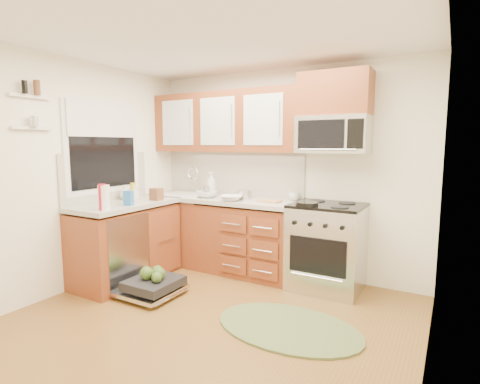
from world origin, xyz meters
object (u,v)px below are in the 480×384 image
Objects in this scene: microwave at (333,135)px; bowl_a at (231,198)px; range at (327,247)px; dishwasher at (151,286)px; paper_towel_roll at (104,197)px; skillet at (307,204)px; cutting_board at (270,201)px; cup at (294,196)px; rug at (288,327)px; bowl_b at (207,194)px; sink at (186,204)px; upper_cabinets at (225,122)px; stock_pot at (245,195)px.

bowl_a is at bearing -164.99° from microwave.
bowl_a is (-1.12, -0.18, 0.48)m from range.
dishwasher is at bearing -113.91° from bowl_a.
skillet is at bearing 31.85° from paper_towel_roll.
skillet is 0.93× the size of cutting_board.
bowl_a is at bearing -147.95° from cup.
rug is 1.55m from cutting_board.
dishwasher is at bearing -177.88° from rug.
rug is 5.03× the size of bowl_b.
skillet is at bearing -112.00° from microwave.
skillet is 0.91× the size of bowl_b.
bowl_a reaches higher than range.
cutting_board is (-0.68, -0.15, -0.77)m from microwave.
dishwasher is at bearing -70.80° from sink.
paper_towel_roll is at bearing -142.60° from microwave.
cup is (1.45, 1.58, -0.08)m from paper_towel_roll.
paper_towel_roll reaches higher than skillet.
cutting_board is 0.96× the size of bowl_a.
range is 3.58× the size of bowl_a.
sink is at bearing -179.70° from range.
bowl_b is (-0.85, -0.06, 0.03)m from cutting_board.
microwave is at bearing 15.01° from bowl_a.
upper_cabinets reaches higher than bowl_a.
range is at bearing 0.30° from sink.
cutting_board is at bearing 4.29° from bowl_b.
paper_towel_roll is 2.15m from cup.
bowl_b is (-1.53, -0.22, -0.73)m from microwave.
paper_towel_roll is at bearing -132.64° from cup.
rug is (-0.00, -1.07, -0.46)m from range.
upper_cabinets is 0.95m from bowl_b.
range is at bearing -24.62° from cup.
stock_pot is 1.43× the size of cup.
microwave is (1.41, -0.02, -0.18)m from upper_cabinets.
skillet is (-0.15, 0.82, 0.96)m from rug.
sink is 4.88× the size of cup.
stock_pot is 1.65m from paper_towel_roll.
rug is at bearing 8.42° from paper_towel_roll.
microwave is at bearing 4.35° from stock_pot.
cutting_board is (0.72, -0.18, -0.94)m from upper_cabinets.
bowl_a is (0.42, 0.95, 0.86)m from dishwasher.
rug is 1.71m from bowl_a.
range is at bearing 59.13° from skillet.
upper_cabinets reaches higher than cup.
cup is at bearing 9.01° from sink.
microwave reaches higher than cup.
upper_cabinets is 8.70× the size of skillet.
cup is (-0.33, 0.47, 0.00)m from skillet.
stock_pot is (-1.05, 0.04, 0.50)m from range.
cup is (-0.48, 0.10, -0.72)m from microwave.
rug is at bearing -90.16° from microwave.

